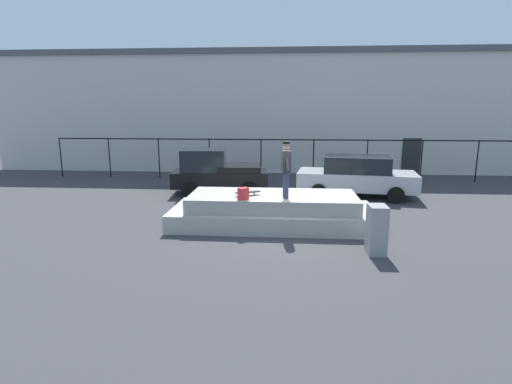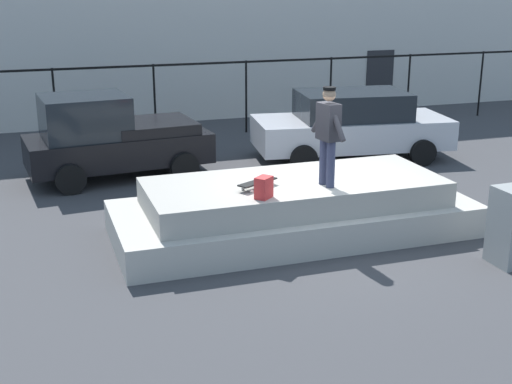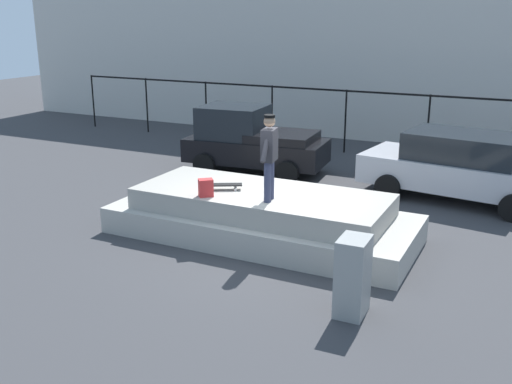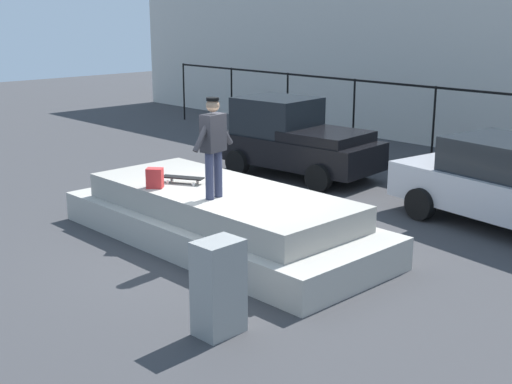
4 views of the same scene
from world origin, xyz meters
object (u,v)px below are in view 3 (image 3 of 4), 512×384
Objects in this scene: skateboard at (223,185)px; car_black_pickup_near at (251,140)px; utility_box at (353,277)px; skateboarder at (269,152)px; backpack at (206,188)px; car_silver_sedan_mid at (462,166)px.

car_black_pickup_near reaches higher than skateboard.
skateboarder is at bearing 139.05° from utility_box.
backpack is at bearing -72.37° from car_black_pickup_near.
skateboard is (-1.15, 0.23, -0.86)m from skateboarder.
car_black_pickup_near is 5.87m from car_silver_sedan_mid.
utility_box is at bearing -39.47° from skateboarder.
skateboard is 2.21× the size of backpack.
car_silver_sedan_mid is (2.91, 4.97, -1.08)m from skateboarder.
skateboard is at bearing -69.67° from car_black_pickup_near.
car_silver_sedan_mid is (5.87, -0.13, -0.07)m from car_black_pickup_near.
car_black_pickup_near is at bearing -113.08° from backpack.
car_silver_sedan_mid reaches higher than utility_box.
skateboarder is 1.50m from backpack.
skateboarder is 4.74× the size of backpack.
car_black_pickup_near is at bearing 178.71° from car_silver_sedan_mid.
backpack is 6.73m from car_silver_sedan_mid.
utility_box is at bearing -95.18° from car_silver_sedan_mid.
skateboard is 0.62× the size of utility_box.
car_silver_sedan_mid is at bearing 49.38° from skateboard.
car_silver_sedan_mid is at bearing 83.34° from utility_box.
skateboard is 0.16× the size of car_silver_sedan_mid.
skateboard is 0.19× the size of car_black_pickup_near.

